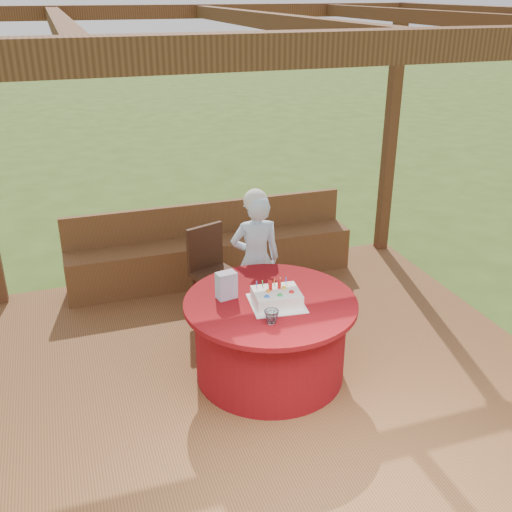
{
  "coord_description": "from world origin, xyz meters",
  "views": [
    {
      "loc": [
        -1.41,
        -3.92,
        2.98
      ],
      "look_at": [
        0.0,
        0.25,
        1.0
      ],
      "focal_mm": 42.0,
      "sensor_mm": 36.0,
      "label": 1
    }
  ],
  "objects_px": {
    "bench": "(212,255)",
    "gift_bag": "(226,285)",
    "drinking_glass": "(271,317)",
    "elderly_woman": "(256,257)",
    "table": "(270,337)",
    "chair": "(211,267)",
    "birthday_cake": "(277,297)"
  },
  "relations": [
    {
      "from": "bench",
      "to": "birthday_cake",
      "type": "height_order",
      "value": "birthday_cake"
    },
    {
      "from": "bench",
      "to": "chair",
      "type": "xyz_separation_m",
      "value": [
        -0.17,
        -0.65,
        0.18
      ]
    },
    {
      "from": "bench",
      "to": "chair",
      "type": "relative_size",
      "value": 3.6
    },
    {
      "from": "birthday_cake",
      "to": "gift_bag",
      "type": "bearing_deg",
      "value": 147.29
    },
    {
      "from": "elderly_woman",
      "to": "gift_bag",
      "type": "xyz_separation_m",
      "value": [
        -0.47,
        -0.69,
        0.12
      ]
    },
    {
      "from": "elderly_woman",
      "to": "birthday_cake",
      "type": "height_order",
      "value": "elderly_woman"
    },
    {
      "from": "bench",
      "to": "gift_bag",
      "type": "bearing_deg",
      "value": -100.56
    },
    {
      "from": "bench",
      "to": "drinking_glass",
      "type": "relative_size",
      "value": 28.07
    },
    {
      "from": "elderly_woman",
      "to": "gift_bag",
      "type": "distance_m",
      "value": 0.84
    },
    {
      "from": "table",
      "to": "drinking_glass",
      "type": "xyz_separation_m",
      "value": [
        -0.11,
        -0.32,
        0.38
      ]
    },
    {
      "from": "table",
      "to": "gift_bag",
      "type": "height_order",
      "value": "gift_bag"
    },
    {
      "from": "chair",
      "to": "drinking_glass",
      "type": "relative_size",
      "value": 7.79
    },
    {
      "from": "elderly_woman",
      "to": "gift_bag",
      "type": "relative_size",
      "value": 6.03
    },
    {
      "from": "chair",
      "to": "table",
      "type": "bearing_deg",
      "value": -82.34
    },
    {
      "from": "bench",
      "to": "elderly_woman",
      "type": "height_order",
      "value": "elderly_woman"
    },
    {
      "from": "elderly_woman",
      "to": "chair",
      "type": "bearing_deg",
      "value": 132.37
    },
    {
      "from": "bench",
      "to": "table",
      "type": "relative_size",
      "value": 2.24
    },
    {
      "from": "elderly_woman",
      "to": "table",
      "type": "bearing_deg",
      "value": -100.91
    },
    {
      "from": "elderly_woman",
      "to": "drinking_glass",
      "type": "xyz_separation_m",
      "value": [
        -0.27,
        -1.16,
        0.07
      ]
    },
    {
      "from": "elderly_woman",
      "to": "drinking_glass",
      "type": "bearing_deg",
      "value": -103.13
    },
    {
      "from": "chair",
      "to": "gift_bag",
      "type": "bearing_deg",
      "value": -97.93
    },
    {
      "from": "bench",
      "to": "birthday_cake",
      "type": "distance_m",
      "value": 1.96
    },
    {
      "from": "gift_bag",
      "to": "bench",
      "type": "bearing_deg",
      "value": 68.19
    },
    {
      "from": "bench",
      "to": "elderly_woman",
      "type": "bearing_deg",
      "value": -81.4
    },
    {
      "from": "birthday_cake",
      "to": "chair",
      "type": "bearing_deg",
      "value": 98.5
    },
    {
      "from": "elderly_woman",
      "to": "birthday_cake",
      "type": "distance_m",
      "value": 0.91
    },
    {
      "from": "table",
      "to": "elderly_woman",
      "type": "relative_size",
      "value": 1.04
    },
    {
      "from": "bench",
      "to": "birthday_cake",
      "type": "relative_size",
      "value": 6.91
    },
    {
      "from": "elderly_woman",
      "to": "gift_bag",
      "type": "bearing_deg",
      "value": -124.21
    },
    {
      "from": "gift_bag",
      "to": "birthday_cake",
      "type": "bearing_deg",
      "value": -43.95
    },
    {
      "from": "birthday_cake",
      "to": "bench",
      "type": "bearing_deg",
      "value": 90.51
    },
    {
      "from": "table",
      "to": "gift_bag",
      "type": "relative_size",
      "value": 6.27
    }
  ]
}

